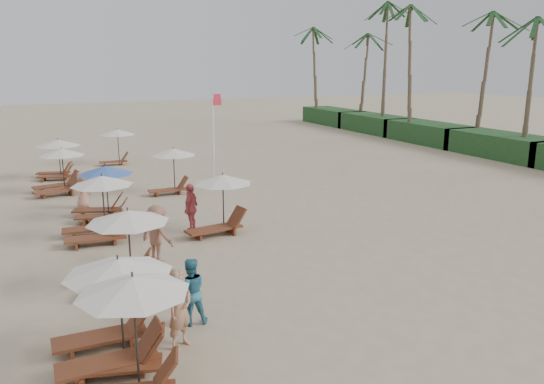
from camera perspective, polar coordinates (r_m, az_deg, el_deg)
name	(u,v)px	position (r m, az deg, el deg)	size (l,w,h in m)	color
ground	(339,290)	(15.76, 7.08, -10.27)	(160.00, 160.00, 0.00)	tan
shrub_hedge	(503,145)	(40.32, 23.29, 4.56)	(3.20, 53.00, 1.60)	#193D1C
palm_row	(505,7)	(40.63, 23.47, 17.54)	(7.00, 52.00, 12.30)	brown
lounger_station_0	(124,337)	(11.19, -15.47, -14.58)	(2.61, 2.31, 2.37)	brown
lounger_station_1	(109,313)	(12.33, -16.94, -12.18)	(2.71, 2.33, 2.29)	brown
lounger_station_2	(122,251)	(15.79, -15.66, -6.02)	(2.65, 2.35, 2.33)	brown
lounger_station_3	(96,211)	(20.51, -18.17, -1.97)	(2.70, 2.22, 2.39)	brown
lounger_station_4	(101,193)	(23.22, -17.68, -0.14)	(2.64, 2.44, 2.23)	brown
lounger_station_5	(57,173)	(28.58, -21.82, 1.89)	(2.72, 2.37, 2.24)	brown
lounger_station_6	(56,157)	(32.30, -21.98, 3.45)	(2.59, 2.41, 2.19)	brown
inland_station_0	(218,201)	(20.30, -5.72, -0.93)	(2.86, 2.24, 2.22)	brown
inland_station_1	(171,165)	(26.94, -10.67, 2.83)	(2.59, 2.24, 2.22)	brown
inland_station_2	(116,141)	(35.62, -16.24, 5.21)	(2.51, 2.24, 2.22)	brown
beachgoer_near	(180,309)	(12.55, -9.79, -12.12)	(0.69, 0.45, 1.88)	tan
beachgoer_mid_a	(190,291)	(13.59, -8.67, -10.39)	(0.83, 0.65, 1.71)	teal
beachgoer_mid_b	(157,234)	(17.78, -12.13, -4.38)	(1.23, 0.71, 1.91)	brown
beachgoer_far_a	(191,208)	(20.65, -8.60, -1.71)	(1.12, 0.47, 1.91)	#C54E55
beachgoer_far_b	(83,190)	(25.34, -19.47, 0.23)	(0.82, 0.53, 1.67)	tan
flag_pole_near	(213,132)	(30.45, -6.26, 6.36)	(0.59, 0.08, 4.63)	silver
flag_pole_far	(214,121)	(36.51, -6.19, 7.46)	(0.60, 0.08, 4.52)	silver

